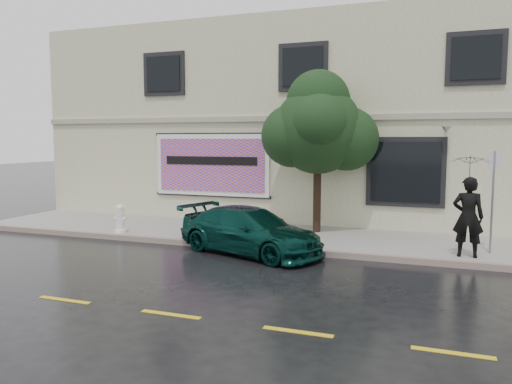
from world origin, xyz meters
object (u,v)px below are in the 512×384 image
(car, at_px, (250,231))
(pedestrian, at_px, (468,217))
(street_tree, at_px, (318,130))
(fire_hydrant, at_px, (120,219))

(car, relative_size, pedestrian, 2.12)
(pedestrian, height_order, street_tree, street_tree)
(car, bearing_deg, street_tree, -2.05)
(street_tree, bearing_deg, fire_hydrant, -158.42)
(pedestrian, relative_size, street_tree, 0.44)
(car, relative_size, fire_hydrant, 4.77)
(car, distance_m, street_tree, 3.95)
(pedestrian, xyz_separation_m, fire_hydrant, (-9.55, -0.22, -0.54))
(street_tree, bearing_deg, pedestrian, -25.47)
(car, height_order, street_tree, street_tree)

